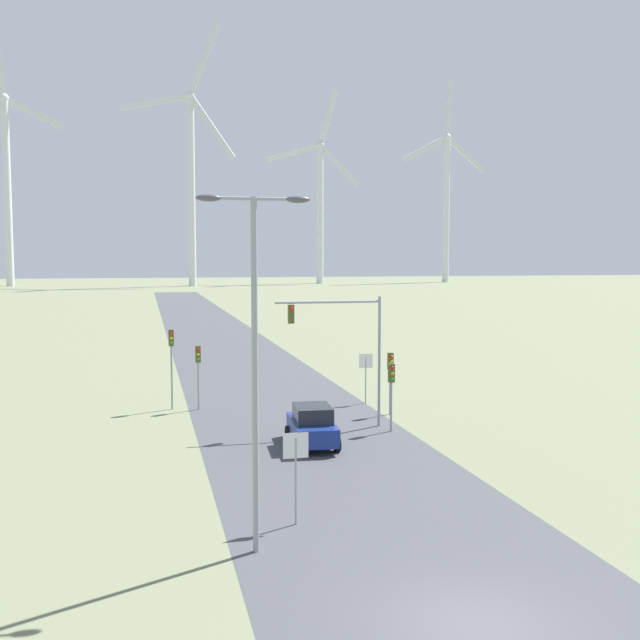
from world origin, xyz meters
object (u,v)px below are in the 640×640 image
(wind_turbine_center, at_px, (191,171))
(wind_turbine_right, at_px, (320,199))
(traffic_light_post_near_left, at_px, (198,363))
(streetlamp, at_px, (255,332))
(wind_turbine_far_right, at_px, (446,194))
(traffic_light_post_mid_left, at_px, (171,351))
(car_approaching, at_px, (312,426))
(stop_sign_near, at_px, (296,460))
(traffic_light_mast_overhead, at_px, (344,334))
(wind_turbine_left, at_px, (7,175))
(traffic_light_post_mid_right, at_px, (390,369))
(stop_sign_far, at_px, (366,369))
(traffic_light_post_near_right, at_px, (391,382))

(wind_turbine_center, bearing_deg, wind_turbine_right, 18.54)
(traffic_light_post_near_left, height_order, wind_turbine_right, wind_turbine_right)
(streetlamp, bearing_deg, wind_turbine_far_right, 66.01)
(traffic_light_post_mid_left, distance_m, wind_turbine_center, 183.50)
(traffic_light_post_near_left, relative_size, car_approaching, 0.84)
(stop_sign_near, height_order, traffic_light_mast_overhead, traffic_light_mast_overhead)
(traffic_light_post_near_left, height_order, wind_turbine_left, wind_turbine_left)
(traffic_light_post_mid_right, bearing_deg, wind_turbine_right, 77.83)
(traffic_light_post_near_left, height_order, traffic_light_post_mid_right, traffic_light_post_near_left)
(wind_turbine_right, bearing_deg, wind_turbine_far_right, 3.17)
(stop_sign_near, bearing_deg, stop_sign_far, 66.99)
(streetlamp, xyz_separation_m, traffic_light_post_mid_left, (-1.59, 20.94, -3.07))
(traffic_light_post_near_left, xyz_separation_m, traffic_light_post_mid_right, (9.86, -3.60, -0.16))
(streetlamp, distance_m, wind_turbine_right, 222.76)
(car_approaching, relative_size, wind_turbine_right, 0.07)
(stop_sign_far, height_order, car_approaching, stop_sign_far)
(traffic_light_post_near_left, relative_size, traffic_light_mast_overhead, 0.55)
(traffic_light_post_mid_left, bearing_deg, traffic_light_post_mid_right, -19.73)
(traffic_light_post_near_right, bearing_deg, streetlamp, -122.78)
(traffic_light_mast_overhead, xyz_separation_m, wind_turbine_right, (46.04, 201.08, 22.50))
(traffic_light_post_mid_right, relative_size, wind_turbine_right, 0.05)
(stop_sign_far, relative_size, traffic_light_mast_overhead, 0.44)
(traffic_light_post_near_right, bearing_deg, wind_turbine_left, 103.93)
(traffic_light_post_near_left, height_order, traffic_light_mast_overhead, traffic_light_mast_overhead)
(traffic_light_post_near_left, xyz_separation_m, wind_turbine_right, (52.68, 194.97, 24.55))
(traffic_light_post_mid_right, bearing_deg, traffic_light_mast_overhead, -142.16)
(traffic_light_mast_overhead, height_order, wind_turbine_center, wind_turbine_center)
(streetlamp, height_order, stop_sign_near, streetlamp)
(traffic_light_post_near_right, bearing_deg, traffic_light_post_mid_right, 72.07)
(stop_sign_near, height_order, traffic_light_post_near_right, traffic_light_post_near_right)
(car_approaching, xyz_separation_m, wind_turbine_right, (48.34, 204.14, 26.23))
(stop_sign_far, relative_size, car_approaching, 0.68)
(traffic_light_post_mid_right, relative_size, car_approaching, 0.78)
(stop_sign_far, xyz_separation_m, traffic_light_post_near_left, (-9.47, 0.35, 0.59))
(stop_sign_far, relative_size, traffic_light_post_mid_left, 0.65)
(traffic_light_post_near_right, relative_size, wind_turbine_right, 0.05)
(traffic_light_mast_overhead, xyz_separation_m, wind_turbine_center, (4.38, 187.10, 28.81))
(streetlamp, distance_m, traffic_light_mast_overhead, 15.87)
(car_approaching, height_order, wind_turbine_center, wind_turbine_center)
(traffic_light_post_near_left, height_order, traffic_light_post_mid_left, traffic_light_post_mid_left)
(stop_sign_near, bearing_deg, wind_turbine_far_right, 66.17)
(stop_sign_far, height_order, traffic_light_post_near_right, traffic_light_post_near_right)
(car_approaching, relative_size, wind_turbine_left, 0.06)
(traffic_light_post_mid_left, relative_size, traffic_light_mast_overhead, 0.68)
(traffic_light_mast_overhead, height_order, wind_turbine_right, wind_turbine_right)
(stop_sign_far, height_order, traffic_light_post_mid_left, traffic_light_post_mid_left)
(traffic_light_post_near_right, xyz_separation_m, wind_turbine_left, (-49.49, 199.54, 29.72))
(traffic_light_post_mid_right, relative_size, wind_turbine_left, 0.05)
(wind_turbine_left, bearing_deg, stop_sign_far, -75.36)
(traffic_light_post_mid_right, distance_m, wind_turbine_left, 204.44)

